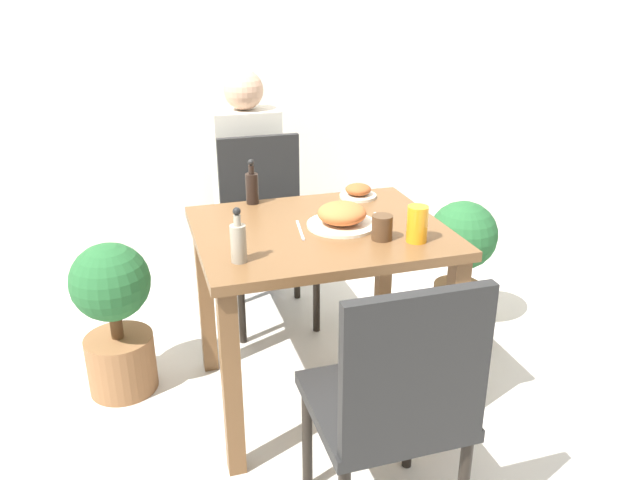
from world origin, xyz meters
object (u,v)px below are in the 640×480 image
Objects in this scene: juice_glass at (417,224)px; potted_plant_left at (115,314)px; drink_cup at (382,227)px; chair_far at (265,220)px; side_plate at (358,192)px; condiment_bottle at (252,186)px; person_figure at (248,184)px; chair_near at (395,400)px; food_plate at (342,216)px; sauce_bottle at (238,241)px; potted_plant_right at (461,255)px.

juice_glass reaches higher than potted_plant_left.
chair_far is at bearing 103.39° from drink_cup.
condiment_bottle reaches higher than side_plate.
drink_cup is 1.32m from person_figure.
person_figure reaches higher than chair_near.
person_figure is (-0.02, 0.35, 0.08)m from chair_far.
chair_near is at bearing -104.44° from side_plate.
food_plate is 0.40× the size of potted_plant_left.
potted_plant_left is 0.55× the size of person_figure.
side_plate is at bearing 40.21° from sauce_bottle.
food_plate is at bearing 119.84° from drink_cup.
chair_near is 1.09m from side_plate.
person_figure reaches higher than sauce_bottle.
drink_cup is (0.09, -0.16, 0.00)m from food_plate.
person_figure is at bearing 97.27° from food_plate.
drink_cup is at bearing -99.99° from side_plate.
chair_near reaches higher than potted_plant_left.
chair_far is at bearing 73.28° from sauce_bottle.
drink_cup is (0.18, 0.57, 0.28)m from chair_near.
condiment_bottle is at bearing -108.20° from chair_far.
food_plate is at bearing -97.11° from chair_near.
potted_plant_right is at bearing 1.50° from potted_plant_left.
sauce_bottle reaches higher than potted_plant_left.
chair_near is 0.79m from food_plate.
food_plate is 1.68× the size of side_plate.
side_plate reaches higher than potted_plant_left.
food_plate is at bearing -53.14° from condiment_bottle.
sauce_bottle is at bearing 179.00° from juice_glass.
person_figure is at bearing 111.03° from side_plate.
chair_near is at bearing -80.97° from condiment_bottle.
chair_near is 0.76× the size of person_figure.
side_plate is at bearing 0.18° from potted_plant_left.
chair_far is 0.82m from food_plate.
person_figure is (0.27, 1.32, -0.23)m from sauce_bottle.
chair_far is at bearing -88.61° from chair_near.
food_plate is at bearing -120.33° from side_plate.
person_figure is (-0.32, 0.82, -0.18)m from side_plate.
drink_cup is at bearing 153.81° from juice_glass.
chair_near is 1.37× the size of potted_plant_right.
chair_near is 1.28m from potted_plant_left.
side_plate is 0.46m from drink_cup.
food_plate reaches higher than side_plate.
chair_near is 1.38× the size of potted_plant_left.
juice_glass is at bearing -1.00° from sauce_bottle.
potted_plant_right is at bearing 38.74° from drink_cup.
juice_glass is at bearing -25.83° from potted_plant_left.
sauce_bottle reaches higher than chair_far.
drink_cup is (-0.08, -0.46, 0.02)m from side_plate.
potted_plant_left is at bearing 154.21° from drink_cup.
juice_glass is at bearing -26.19° from drink_cup.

